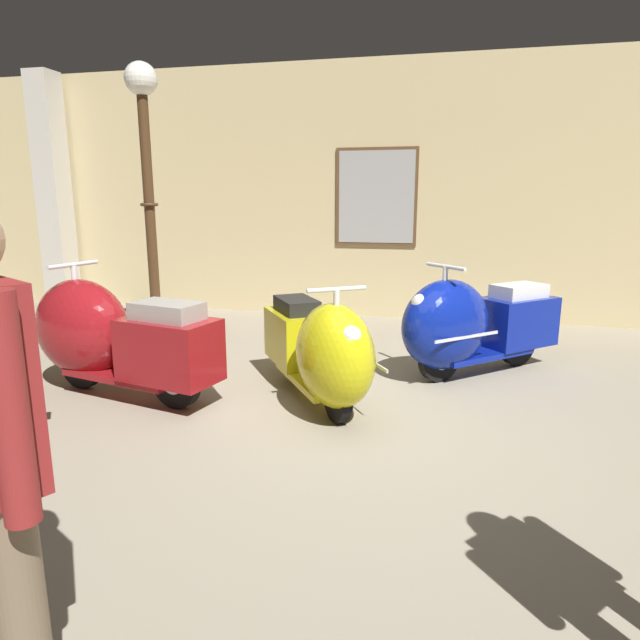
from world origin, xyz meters
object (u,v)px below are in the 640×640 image
scooter_0 (107,336)px  info_stanchion (14,397)px  scooter_2 (468,325)px  lamppost (147,177)px  scooter_1 (322,351)px

scooter_0 → info_stanchion: bearing=110.3°
scooter_2 → lamppost: bearing=-49.7°
scooter_1 → lamppost: (-2.21, 1.47, 1.35)m
lamppost → info_stanchion: 3.14m
scooter_2 → info_stanchion: (-2.75, -2.33, -0.07)m
scooter_0 → info_stanchion: scooter_0 is taller
scooter_0 → info_stanchion: 1.19m
scooter_2 → info_stanchion: 3.60m
scooter_0 → scooter_2: (2.88, 1.15, -0.02)m
lamppost → scooter_2: bearing=-7.2°
scooter_0 → scooter_2: bearing=-144.7°
scooter_1 → scooter_2: 1.53m
scooter_0 → lamppost: bearing=-60.6°
scooter_0 → lamppost: 2.10m
scooter_2 → lamppost: lamppost is taller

